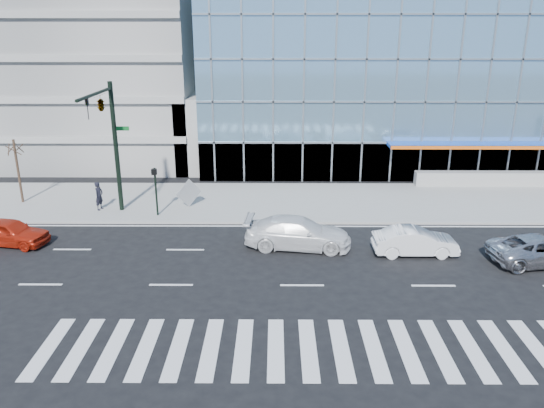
% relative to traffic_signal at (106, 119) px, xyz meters
% --- Properties ---
extents(ground, '(160.00, 160.00, 0.00)m').
position_rel_traffic_signal_xyz_m(ground, '(11.00, -4.57, -6.16)').
color(ground, black).
rests_on(ground, ground).
extents(sidewalk, '(120.00, 8.00, 0.15)m').
position_rel_traffic_signal_xyz_m(sidewalk, '(11.00, 3.43, -6.09)').
color(sidewalk, gray).
rests_on(sidewalk, ground).
extents(theatre_building, '(42.00, 26.00, 15.00)m').
position_rel_traffic_signal_xyz_m(theatre_building, '(25.00, 21.43, 1.34)').
color(theatre_building, '#7EB1D3').
rests_on(theatre_building, ground).
extents(parking_garage, '(24.00, 24.00, 20.00)m').
position_rel_traffic_signal_xyz_m(parking_garage, '(-9.00, 21.43, 3.84)').
color(parking_garage, gray).
rests_on(parking_garage, ground).
extents(ramp_block, '(6.00, 8.00, 6.00)m').
position_rel_traffic_signal_xyz_m(ramp_block, '(5.00, 13.43, -3.16)').
color(ramp_block, gray).
rests_on(ramp_block, ground).
extents(traffic_signal, '(1.14, 5.74, 8.00)m').
position_rel_traffic_signal_xyz_m(traffic_signal, '(0.00, 0.00, 0.00)').
color(traffic_signal, black).
rests_on(traffic_signal, sidewalk).
extents(ped_signal_post, '(0.30, 0.33, 3.00)m').
position_rel_traffic_signal_xyz_m(ped_signal_post, '(2.50, 0.37, -4.02)').
color(ped_signal_post, black).
rests_on(ped_signal_post, sidewalk).
extents(street_tree_near, '(1.10, 1.10, 4.23)m').
position_rel_traffic_signal_xyz_m(street_tree_near, '(-7.00, 2.93, -2.39)').
color(street_tree_near, '#332319').
rests_on(street_tree_near, sidewalk).
extents(silver_suv, '(5.38, 2.99, 1.42)m').
position_rel_traffic_signal_xyz_m(silver_suv, '(22.97, -6.08, -5.45)').
color(silver_suv, '#BAB9BE').
rests_on(silver_suv, ground).
extents(white_suv, '(5.85, 2.87, 1.64)m').
position_rel_traffic_signal_xyz_m(white_suv, '(10.97, -4.15, -5.35)').
color(white_suv, white).
rests_on(white_suv, ground).
extents(white_sedan, '(4.32, 1.54, 1.42)m').
position_rel_traffic_signal_xyz_m(white_sedan, '(16.97, -5.04, -5.45)').
color(white_sedan, white).
rests_on(white_sedan, ground).
extents(red_sedan, '(4.45, 2.46, 1.43)m').
position_rel_traffic_signal_xyz_m(red_sedan, '(-4.54, -3.90, -5.45)').
color(red_sedan, '#AF200D').
rests_on(red_sedan, ground).
extents(pedestrian, '(0.60, 0.75, 1.80)m').
position_rel_traffic_signal_xyz_m(pedestrian, '(-1.37, 1.44, -5.11)').
color(pedestrian, black).
rests_on(pedestrian, sidewalk).
extents(tilted_panel, '(1.44, 1.24, 1.83)m').
position_rel_traffic_signal_xyz_m(tilted_panel, '(4.22, 2.06, -5.10)').
color(tilted_panel, '#9B9B9B').
rests_on(tilted_panel, sidewalk).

